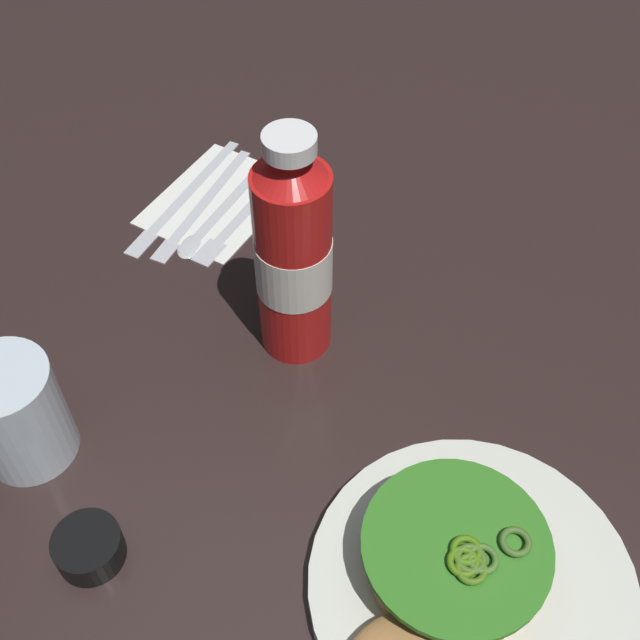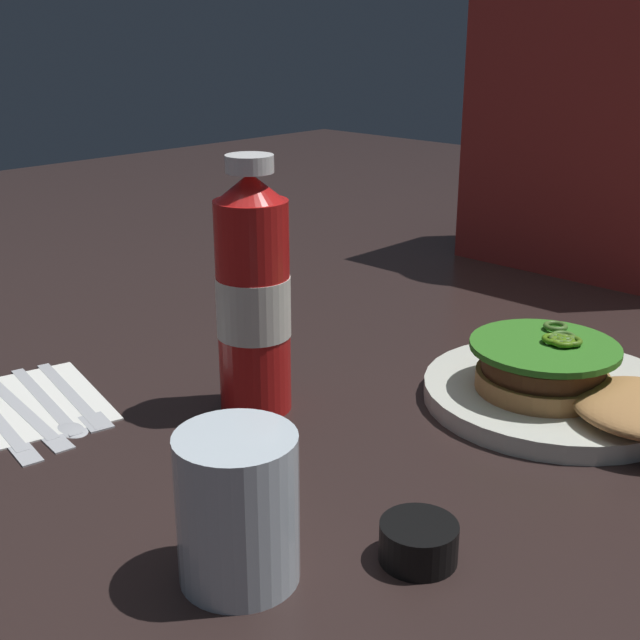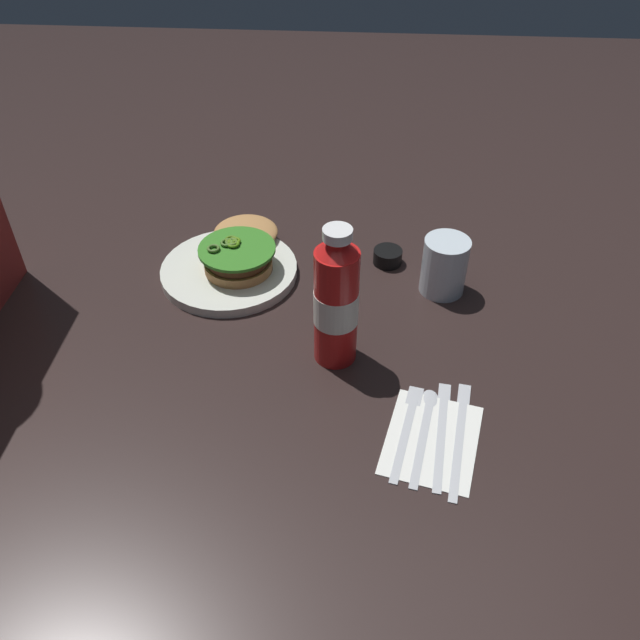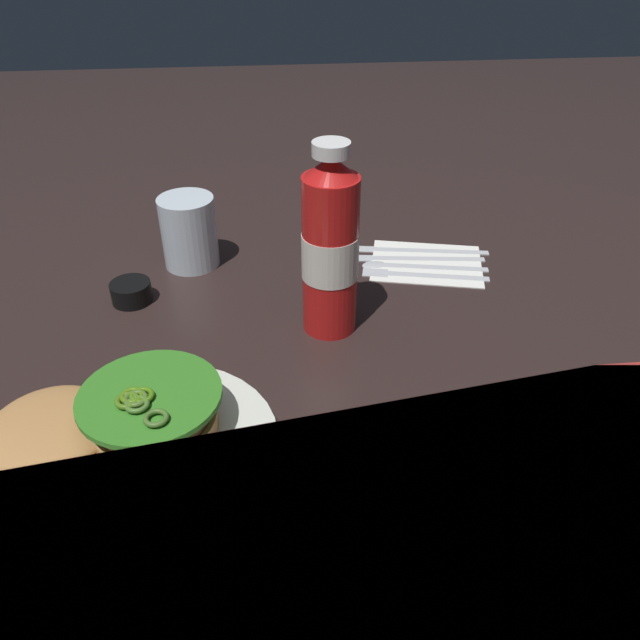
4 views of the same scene
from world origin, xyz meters
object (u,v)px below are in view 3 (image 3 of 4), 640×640
object	(u,v)px
ketchup_bottle	(336,302)
water_glass	(444,266)
butter_knife	(442,426)
steak_knife	(460,429)
dinner_plate	(229,271)
spoon_utensil	(426,420)
fork_utensil	(408,422)
condiment_cup	(388,256)
burger_sandwich	(241,248)
napkin	(432,439)

from	to	relation	value
ketchup_bottle	water_glass	xyz separation A→B (m)	(0.18, -0.18, -0.06)
butter_knife	water_glass	bearing A→B (deg)	-3.61
ketchup_bottle	butter_knife	world-z (taller)	ketchup_bottle
steak_knife	dinner_plate	bearing A→B (deg)	48.87
dinner_plate	steak_knife	world-z (taller)	dinner_plate
ketchup_bottle	spoon_utensil	xyz separation A→B (m)	(-0.13, -0.14, -0.10)
water_glass	butter_knife	size ratio (longest dim) A/B	0.52
steak_knife	spoon_utensil	xyz separation A→B (m)	(0.01, 0.05, 0.00)
butter_knife	fork_utensil	xyz separation A→B (m)	(0.00, 0.05, 0.00)
spoon_utensil	water_glass	bearing A→B (deg)	-7.69
fork_utensil	dinner_plate	bearing A→B (deg)	43.68
dinner_plate	ketchup_bottle	bearing A→B (deg)	-133.99
dinner_plate	condiment_cup	bearing A→B (deg)	-78.51
dinner_plate	water_glass	size ratio (longest dim) A/B	2.41
condiment_cup	butter_knife	bearing A→B (deg)	-169.22
burger_sandwich	ketchup_bottle	xyz separation A→B (m)	(-0.23, -0.19, 0.07)
ketchup_bottle	napkin	distance (m)	0.24
condiment_cup	spoon_utensil	world-z (taller)	condiment_cup
burger_sandwich	napkin	world-z (taller)	burger_sandwich
condiment_cup	napkin	bearing A→B (deg)	-171.85
steak_knife	fork_utensil	xyz separation A→B (m)	(0.01, 0.07, 0.00)
burger_sandwich	steak_knife	xyz separation A→B (m)	(-0.37, -0.37, -0.03)
ketchup_bottle	spoon_utensil	world-z (taller)	ketchup_bottle
burger_sandwich	ketchup_bottle	distance (m)	0.30
dinner_plate	ketchup_bottle	size ratio (longest dim) A/B	1.04
water_glass	spoon_utensil	size ratio (longest dim) A/B	0.57
dinner_plate	butter_knife	size ratio (longest dim) A/B	1.25
ketchup_bottle	butter_knife	size ratio (longest dim) A/B	1.20
dinner_plate	spoon_utensil	distance (m)	0.47
water_glass	fork_utensil	size ratio (longest dim) A/B	0.58
condiment_cup	steak_knife	xyz separation A→B (m)	(-0.40, -0.10, -0.01)
ketchup_bottle	condiment_cup	size ratio (longest dim) A/B	4.42
ketchup_bottle	condiment_cup	distance (m)	0.28
burger_sandwich	butter_knife	xyz separation A→B (m)	(-0.37, -0.34, -0.03)
napkin	fork_utensil	distance (m)	0.04
condiment_cup	fork_utensil	distance (m)	0.39
burger_sandwich	butter_knife	distance (m)	0.50
butter_knife	fork_utensil	distance (m)	0.05
dinner_plate	condiment_cup	size ratio (longest dim) A/B	4.61
dinner_plate	napkin	size ratio (longest dim) A/B	1.55
spoon_utensil	dinner_plate	bearing A→B (deg)	46.31
condiment_cup	napkin	xyz separation A→B (m)	(-0.41, -0.06, -0.01)
butter_knife	dinner_plate	bearing A→B (deg)	47.34
dinner_plate	napkin	distance (m)	0.50
steak_knife	spoon_utensil	bearing A→B (deg)	74.33
napkin	spoon_utensil	size ratio (longest dim) A/B	0.88
butter_knife	fork_utensil	bearing A→B (deg)	85.00
water_glass	condiment_cup	distance (m)	0.13
water_glass	spoon_utensil	bearing A→B (deg)	172.31
fork_utensil	water_glass	bearing A→B (deg)	-12.12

